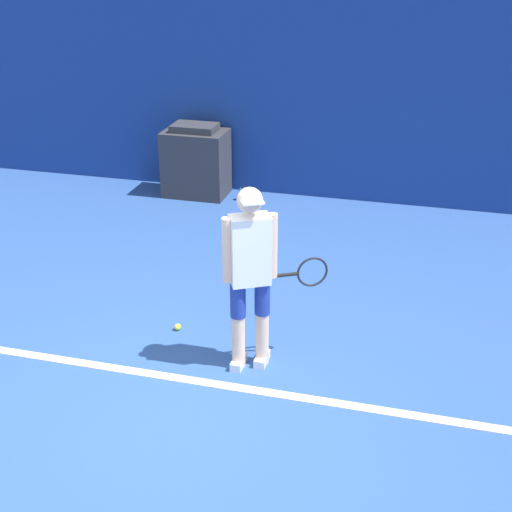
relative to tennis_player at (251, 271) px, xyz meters
name	(u,v)px	position (x,y,z in m)	size (l,w,h in m)	color
ground_plane	(166,418)	(-0.47, -0.95, -0.96)	(24.00, 24.00, 0.00)	#2D5193
back_wall	(305,91)	(-0.47, 4.57, 0.58)	(24.00, 0.10, 3.07)	navy
court_baseline	(189,380)	(-0.47, -0.40, -0.95)	(21.60, 0.10, 0.01)	white
tennis_player	(251,271)	(0.00, 0.00, 0.00)	(0.84, 0.53, 1.71)	beige
tennis_ball	(178,327)	(-0.87, 0.39, -0.92)	(0.07, 0.07, 0.07)	#D1E533
covered_chair	(196,162)	(-1.98, 4.17, -0.45)	(0.91, 0.61, 1.06)	#333338
water_bottle	(243,194)	(-1.25, 4.09, -0.86)	(0.09, 0.09, 0.21)	#33ADD6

